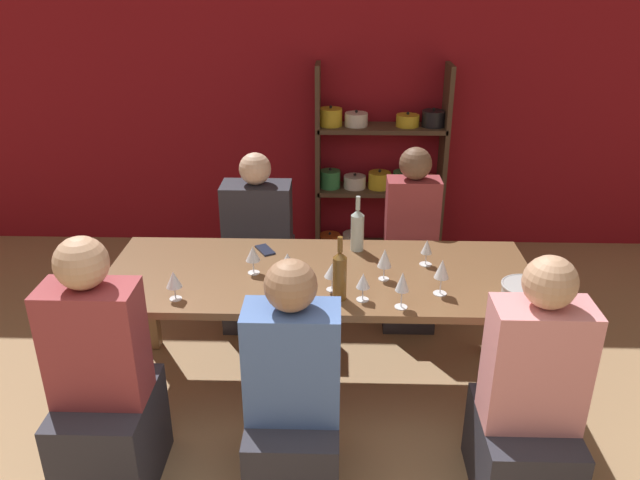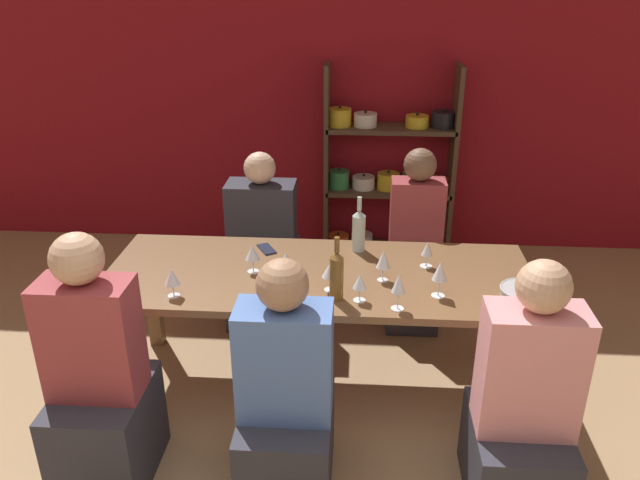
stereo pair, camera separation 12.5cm
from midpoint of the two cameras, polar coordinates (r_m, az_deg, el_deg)
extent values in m
cube|color=maroon|center=(5.21, 0.79, 13.83)|extent=(8.80, 0.06, 2.70)
cube|color=#4C3828|center=(5.15, 1.33, 7.20)|extent=(0.04, 0.30, 1.57)
cube|color=#4C3828|center=(5.21, 12.69, 6.80)|extent=(0.04, 0.30, 1.57)
cube|color=#4C3828|center=(5.43, 6.64, -0.71)|extent=(1.02, 0.30, 0.04)
cylinder|color=#E0561E|center=(5.39, 2.34, 0.02)|extent=(0.18, 0.18, 0.09)
sphere|color=black|center=(5.37, 2.35, 0.58)|extent=(0.02, 0.02, 0.02)
cylinder|color=silver|center=(5.39, 4.51, 0.04)|extent=(0.18, 0.18, 0.11)
sphere|color=black|center=(5.36, 4.53, 0.67)|extent=(0.02, 0.02, 0.02)
cylinder|color=gold|center=(5.41, 8.83, -0.10)|extent=(0.18, 0.18, 0.10)
sphere|color=black|center=(5.39, 8.87, 0.52)|extent=(0.02, 0.02, 0.02)
cylinder|color=red|center=(5.44, 10.96, -0.20)|extent=(0.18, 0.18, 0.10)
sphere|color=black|center=(5.41, 11.01, 0.38)|extent=(0.02, 0.02, 0.02)
cube|color=#4C3828|center=(5.23, 6.91, 4.49)|extent=(1.02, 0.30, 0.04)
cylinder|color=#338447|center=(5.19, 2.44, 5.57)|extent=(0.17, 0.17, 0.15)
sphere|color=black|center=(5.17, 2.46, 6.46)|extent=(0.02, 0.02, 0.02)
cylinder|color=silver|center=(5.20, 4.69, 5.27)|extent=(0.18, 0.18, 0.10)
sphere|color=black|center=(5.18, 4.71, 5.93)|extent=(0.02, 0.02, 0.02)
cylinder|color=gold|center=(5.20, 6.95, 5.38)|extent=(0.18, 0.18, 0.14)
sphere|color=black|center=(5.18, 7.00, 6.21)|extent=(0.02, 0.02, 0.02)
cylinder|color=#338447|center=(5.22, 9.20, 5.33)|extent=(0.18, 0.18, 0.14)
sphere|color=black|center=(5.19, 9.26, 6.20)|extent=(0.02, 0.02, 0.02)
cylinder|color=#E0561E|center=(5.25, 11.41, 5.03)|extent=(0.18, 0.18, 0.10)
sphere|color=black|center=(5.23, 11.47, 5.68)|extent=(0.02, 0.02, 0.02)
cube|color=#4C3828|center=(5.08, 7.20, 10.04)|extent=(1.02, 0.30, 0.04)
cylinder|color=gold|center=(5.05, 2.54, 11.15)|extent=(0.18, 0.18, 0.14)
sphere|color=black|center=(5.03, 2.56, 12.05)|extent=(0.02, 0.02, 0.02)
cylinder|color=silver|center=(5.06, 4.89, 10.89)|extent=(0.18, 0.18, 0.10)
sphere|color=black|center=(5.04, 4.92, 11.60)|extent=(0.02, 0.02, 0.02)
cylinder|color=gold|center=(5.08, 9.57, 10.64)|extent=(0.18, 0.18, 0.09)
sphere|color=black|center=(5.07, 9.62, 11.28)|extent=(0.02, 0.02, 0.02)
cylinder|color=black|center=(5.10, 11.91, 10.71)|extent=(0.18, 0.18, 0.13)
sphere|color=black|center=(5.08, 11.98, 11.54)|extent=(0.02, 0.02, 0.02)
cube|color=brown|center=(3.40, 0.94, -3.32)|extent=(2.32, 0.89, 0.04)
cube|color=brown|center=(3.50, -17.72, -10.71)|extent=(0.08, 0.08, 0.70)
cube|color=brown|center=(3.41, 19.43, -12.08)|extent=(0.08, 0.08, 0.70)
cube|color=brown|center=(4.08, -14.19, -4.98)|extent=(0.08, 0.08, 0.70)
cube|color=brown|center=(4.00, 16.94, -5.97)|extent=(0.08, 0.08, 0.70)
cylinder|color=#B7BABC|center=(3.23, 19.17, -4.96)|extent=(0.22, 0.22, 0.09)
torus|color=#B7BABC|center=(3.21, 19.28, -4.29)|extent=(0.24, 0.24, 0.01)
cylinder|color=#B2C6C1|center=(3.61, 4.55, 0.61)|extent=(0.08, 0.08, 0.22)
cone|color=#B2C6C1|center=(3.56, 4.61, 2.45)|extent=(0.08, 0.08, 0.03)
cylinder|color=#B2C6C1|center=(3.54, 4.64, 3.32)|extent=(0.03, 0.03, 0.08)
cylinder|color=brown|center=(3.08, 2.69, -3.58)|extent=(0.07, 0.07, 0.23)
cone|color=brown|center=(3.02, 2.73, -1.41)|extent=(0.07, 0.07, 0.03)
cylinder|color=brown|center=(3.00, 2.75, -0.45)|extent=(0.03, 0.03, 0.08)
cylinder|color=white|center=(3.21, 2.02, -4.58)|extent=(0.06, 0.06, 0.00)
cylinder|color=white|center=(3.20, 2.03, -3.97)|extent=(0.01, 0.01, 0.07)
cone|color=white|center=(3.16, 2.05, -2.78)|extent=(0.08, 0.08, 0.08)
cylinder|color=white|center=(3.08, 8.25, -6.23)|extent=(0.06, 0.06, 0.00)
cylinder|color=white|center=(3.06, 8.30, -5.47)|extent=(0.01, 0.01, 0.09)
cone|color=white|center=(3.01, 8.41, -3.91)|extent=(0.07, 0.07, 0.10)
cylinder|color=white|center=(3.33, 6.81, -3.66)|extent=(0.06, 0.06, 0.00)
cylinder|color=white|center=(3.31, 6.85, -3.08)|extent=(0.01, 0.01, 0.07)
cone|color=white|center=(3.27, 6.92, -1.74)|extent=(0.08, 0.08, 0.10)
cylinder|color=beige|center=(3.29, 6.90, -2.15)|extent=(0.04, 0.04, 0.04)
cylinder|color=white|center=(3.13, 4.77, -5.53)|extent=(0.06, 0.06, 0.00)
cylinder|color=white|center=(3.11, 4.80, -4.96)|extent=(0.01, 0.01, 0.07)
cone|color=white|center=(3.08, 4.84, -3.79)|extent=(0.07, 0.07, 0.08)
cylinder|color=white|center=(3.41, -5.07, -2.89)|extent=(0.06, 0.06, 0.00)
cylinder|color=white|center=(3.39, -5.09, -2.31)|extent=(0.01, 0.01, 0.07)
cone|color=white|center=(3.36, -5.14, -1.14)|extent=(0.08, 0.08, 0.08)
cylinder|color=white|center=(3.23, -12.13, -5.01)|extent=(0.06, 0.06, 0.00)
cylinder|color=white|center=(3.21, -12.18, -4.48)|extent=(0.01, 0.01, 0.07)
cone|color=white|center=(3.18, -12.30, -3.29)|extent=(0.08, 0.08, 0.08)
cylinder|color=beige|center=(3.19, -12.26, -3.63)|extent=(0.04, 0.04, 0.03)
cylinder|color=white|center=(3.32, -1.99, -3.61)|extent=(0.06, 0.06, 0.00)
cylinder|color=white|center=(3.30, -2.00, -2.96)|extent=(0.01, 0.01, 0.08)
cone|color=white|center=(3.26, -2.02, -1.76)|extent=(0.08, 0.08, 0.07)
cylinder|color=maroon|center=(3.27, -2.02, -2.04)|extent=(0.04, 0.04, 0.03)
cylinder|color=white|center=(3.23, 11.83, -5.02)|extent=(0.07, 0.07, 0.00)
cylinder|color=white|center=(3.20, 11.90, -4.29)|extent=(0.01, 0.01, 0.09)
cone|color=white|center=(3.16, 12.05, -2.79)|extent=(0.08, 0.08, 0.10)
cylinder|color=maroon|center=(3.17, 12.01, -3.20)|extent=(0.04, 0.04, 0.04)
cylinder|color=white|center=(3.51, 10.68, -2.38)|extent=(0.07, 0.07, 0.00)
cylinder|color=white|center=(3.50, 10.72, -1.85)|extent=(0.01, 0.01, 0.07)
cone|color=white|center=(3.47, 10.81, -0.77)|extent=(0.06, 0.06, 0.08)
cylinder|color=maroon|center=(3.47, 10.79, -1.06)|extent=(0.03, 0.03, 0.03)
cylinder|color=white|center=(3.13, -2.79, -5.49)|extent=(0.07, 0.07, 0.00)
cylinder|color=white|center=(3.10, -2.80, -4.79)|extent=(0.01, 0.01, 0.08)
cone|color=white|center=(3.07, -2.83, -3.47)|extent=(0.08, 0.08, 0.08)
cylinder|color=maroon|center=(3.08, -2.83, -3.79)|extent=(0.05, 0.05, 0.03)
cube|color=#1E2338|center=(3.66, -3.94, -0.83)|extent=(0.13, 0.17, 0.01)
cube|color=#2D2D38|center=(3.15, 18.53, -18.61)|extent=(0.42, 0.52, 0.41)
cube|color=pink|center=(2.85, 19.86, -11.17)|extent=(0.42, 0.23, 0.58)
sphere|color=tan|center=(2.65, 21.07, -4.01)|extent=(0.22, 0.22, 0.22)
cube|color=#2D2D38|center=(4.35, -4.28, -3.84)|extent=(0.45, 0.56, 0.50)
cube|color=#2D2D38|center=(4.14, -4.49, 2.09)|extent=(0.45, 0.25, 0.47)
sphere|color=beige|center=(4.03, -4.64, 6.58)|extent=(0.21, 0.21, 0.21)
cube|color=#2D2D38|center=(3.23, -17.77, -16.42)|extent=(0.41, 0.51, 0.49)
cube|color=#99383D|center=(2.93, -19.06, -8.56)|extent=(0.41, 0.23, 0.56)
sphere|color=tan|center=(2.75, -20.15, -1.63)|extent=(0.23, 0.23, 0.23)
cube|color=#2D2D38|center=(4.31, 9.21, -4.39)|extent=(0.34, 0.43, 0.50)
cube|color=#99383D|center=(4.09, 9.68, 1.90)|extent=(0.34, 0.19, 0.52)
sphere|color=brown|center=(3.97, 10.05, 6.79)|extent=(0.21, 0.21, 0.21)
cube|color=#2D2D38|center=(3.07, -1.82, -18.40)|extent=(0.42, 0.52, 0.42)
cube|color=#4C70B7|center=(2.77, -1.95, -11.09)|extent=(0.42, 0.23, 0.54)
sphere|color=#9E7556|center=(2.57, -2.07, -4.13)|extent=(0.22, 0.22, 0.22)
camera|label=1|loc=(0.06, -88.95, 0.47)|focal=35.00mm
camera|label=2|loc=(0.06, 91.05, -0.47)|focal=35.00mm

